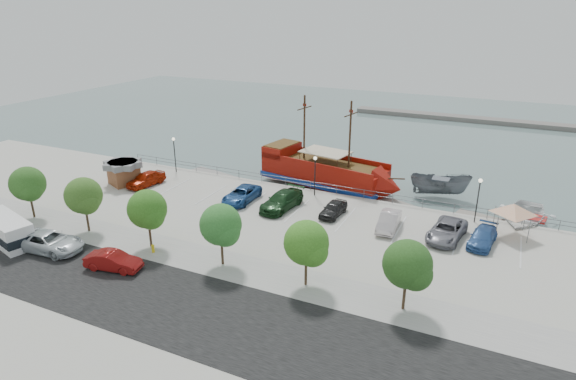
% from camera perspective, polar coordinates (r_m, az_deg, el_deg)
% --- Properties ---
extents(ground, '(160.00, 160.00, 0.00)m').
position_cam_1_polar(ground, '(45.94, 0.08, -4.50)').
color(ground, slate).
extents(land_slab, '(100.00, 58.00, 1.20)m').
position_cam_1_polar(land_slab, '(30.93, -17.54, -18.98)').
color(land_slab, '#B5B3A2').
rests_on(land_slab, ground).
extents(street, '(100.00, 8.00, 0.04)m').
position_cam_1_polar(street, '(33.53, -11.86, -13.57)').
color(street, black).
rests_on(street, land_slab).
extents(sidewalk, '(100.00, 4.00, 0.05)m').
position_cam_1_polar(sidewalk, '(37.67, -6.43, -9.02)').
color(sidewalk, gray).
rests_on(sidewalk, land_slab).
extents(seawall_railing, '(50.00, 0.06, 1.00)m').
position_cam_1_polar(seawall_railing, '(51.96, 3.71, 0.40)').
color(seawall_railing, '#595C62').
rests_on(seawall_railing, land_slab).
extents(far_shore, '(40.00, 3.00, 0.80)m').
position_cam_1_polar(far_shore, '(94.90, 20.15, 7.97)').
color(far_shore, slate).
rests_on(far_shore, ground).
extents(pirate_ship, '(17.50, 7.62, 10.87)m').
position_cam_1_polar(pirate_ship, '(55.03, 5.34, 1.87)').
color(pirate_ship, maroon).
rests_on(pirate_ship, ground).
extents(patrol_boat, '(6.80, 3.65, 2.49)m').
position_cam_1_polar(patrol_boat, '(55.08, 17.56, 0.33)').
color(patrol_boat, slate).
rests_on(patrol_boat, ground).
extents(speedboat, '(6.60, 8.34, 1.56)m').
position_cam_1_polar(speedboat, '(51.12, 26.02, -3.07)').
color(speedboat, white).
rests_on(speedboat, ground).
extents(dock_west, '(7.63, 3.84, 0.42)m').
position_cam_1_polar(dock_west, '(59.84, -8.64, 1.68)').
color(dock_west, gray).
rests_on(dock_west, ground).
extents(dock_mid, '(7.35, 4.60, 0.41)m').
position_cam_1_polar(dock_mid, '(51.56, 12.85, -1.86)').
color(dock_mid, gray).
rests_on(dock_mid, ground).
extents(dock_east, '(6.91, 3.46, 0.38)m').
position_cam_1_polar(dock_east, '(50.74, 22.85, -3.46)').
color(dock_east, gray).
rests_on(dock_east, ground).
extents(shed, '(4.21, 4.21, 2.62)m').
position_cam_1_polar(shed, '(56.85, -18.90, 2.04)').
color(shed, brown).
rests_on(shed, land_slab).
extents(canopy_tent, '(4.52, 4.52, 3.36)m').
position_cam_1_polar(canopy_tent, '(45.47, 25.27, -1.52)').
color(canopy_tent, slate).
rests_on(canopy_tent, land_slab).
extents(street_van, '(6.05, 3.21, 1.62)m').
position_cam_1_polar(street_van, '(43.96, -26.47, -5.50)').
color(street_van, silver).
rests_on(street_van, street).
extents(street_sedan, '(4.54, 2.29, 1.43)m').
position_cam_1_polar(street_sedan, '(39.12, -20.00, -7.90)').
color(street_sedan, maroon).
rests_on(street_sedan, street).
extents(shuttle_bus, '(6.80, 3.92, 2.26)m').
position_cam_1_polar(shuttle_bus, '(47.05, -30.40, -4.15)').
color(shuttle_bus, white).
rests_on(shuttle_bus, street).
extents(fire_hydrant, '(0.26, 0.26, 0.76)m').
position_cam_1_polar(fire_hydrant, '(40.75, -15.71, -6.65)').
color(fire_hydrant, yellow).
rests_on(fire_hydrant, sidewalk).
extents(lamp_post_left, '(0.36, 0.36, 4.28)m').
position_cam_1_polar(lamp_post_left, '(58.77, -13.33, 4.80)').
color(lamp_post_left, black).
rests_on(lamp_post_left, land_slab).
extents(lamp_post_mid, '(0.36, 0.36, 4.28)m').
position_cam_1_polar(lamp_post_mid, '(50.01, 3.22, 2.51)').
color(lamp_post_mid, black).
rests_on(lamp_post_mid, land_slab).
extents(lamp_post_right, '(0.36, 0.36, 4.28)m').
position_cam_1_polar(lamp_post_right, '(46.88, 21.67, -0.29)').
color(lamp_post_right, black).
rests_on(lamp_post_right, land_slab).
extents(tree_a, '(3.30, 3.20, 5.00)m').
position_cam_1_polar(tree_a, '(50.43, -28.42, 0.51)').
color(tree_a, '#473321').
rests_on(tree_a, sidewalk).
extents(tree_b, '(3.30, 3.20, 5.00)m').
position_cam_1_polar(tree_b, '(45.19, -23.00, -0.78)').
color(tree_b, '#473321').
rests_on(tree_b, sidewalk).
extents(tree_c, '(3.30, 3.20, 5.00)m').
position_cam_1_polar(tree_c, '(40.48, -16.24, -2.38)').
color(tree_c, '#473321').
rests_on(tree_c, sidewalk).
extents(tree_d, '(3.30, 3.20, 5.00)m').
position_cam_1_polar(tree_d, '(36.51, -7.84, -4.30)').
color(tree_d, '#473321').
rests_on(tree_d, sidewalk).
extents(tree_e, '(3.30, 3.20, 5.00)m').
position_cam_1_polar(tree_e, '(33.55, 2.36, -6.51)').
color(tree_e, '#473321').
rests_on(tree_e, sidewalk).
extents(tree_f, '(3.30, 3.20, 5.00)m').
position_cam_1_polar(tree_f, '(31.88, 14.18, -8.78)').
color(tree_f, '#473321').
rests_on(tree_f, sidewalk).
extents(parked_car_a, '(2.47, 4.91, 1.60)m').
position_cam_1_polar(parked_car_a, '(55.67, -16.48, 1.28)').
color(parked_car_a, '#A62007').
rests_on(parked_car_a, land_slab).
extents(parked_car_c, '(2.52, 5.30, 1.46)m').
position_cam_1_polar(parked_car_c, '(49.35, -5.52, -0.55)').
color(parked_car_c, navy).
rests_on(parked_car_c, land_slab).
extents(parked_car_d, '(3.01, 5.97, 1.66)m').
position_cam_1_polar(parked_car_d, '(47.35, -0.74, -1.27)').
color(parked_car_d, '#163919').
rests_on(parked_car_d, land_slab).
extents(parked_car_e, '(1.90, 4.13, 1.37)m').
position_cam_1_polar(parked_car_e, '(46.06, 5.39, -2.22)').
color(parked_car_e, black).
rests_on(parked_car_e, land_slab).
extents(parked_car_f, '(1.83, 4.62, 1.50)m').
position_cam_1_polar(parked_car_f, '(44.07, 11.86, -3.63)').
color(parked_car_f, silver).
rests_on(parked_car_f, land_slab).
extents(parked_car_g, '(3.24, 5.76, 1.52)m').
position_cam_1_polar(parked_car_g, '(43.55, 18.31, -4.58)').
color(parked_car_g, gray).
rests_on(parked_car_g, land_slab).
extents(parked_car_h, '(2.44, 4.77, 1.32)m').
position_cam_1_polar(parked_car_h, '(43.61, 22.08, -5.21)').
color(parked_car_h, '#315998').
rests_on(parked_car_h, land_slab).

